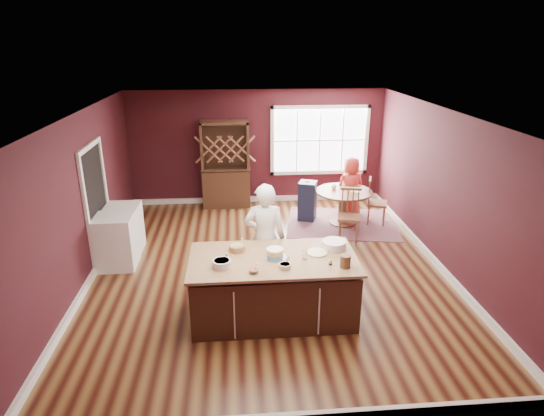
{
  "coord_description": "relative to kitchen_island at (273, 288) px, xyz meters",
  "views": [
    {
      "loc": [
        -0.53,
        -7.12,
        3.8
      ],
      "look_at": [
        0.08,
        0.17,
        1.05
      ],
      "focal_mm": 30.0,
      "sensor_mm": 36.0,
      "label": 1
    }
  ],
  "objects": [
    {
      "name": "kitchen_island",
      "position": [
        0.0,
        0.0,
        0.0
      ],
      "size": [
        2.35,
        1.23,
        0.92
      ],
      "color": "#3A2513",
      "rests_on": "ground"
    },
    {
      "name": "doorway",
      "position": [
        -2.93,
        2.06,
        0.59
      ],
      "size": [
        0.08,
        1.26,
        2.13
      ],
      "primitive_type": null,
      "color": "white",
      "rests_on": "room_shell"
    },
    {
      "name": "chair_south",
      "position": [
        1.73,
        2.52,
        0.08
      ],
      "size": [
        0.53,
        0.52,
        1.04
      ],
      "primitive_type": null,
      "rotation": [
        0.0,
        0.0,
        -0.27
      ],
      "color": "brown",
      "rests_on": "ground"
    },
    {
      "name": "bowl_pink",
      "position": [
        -0.29,
        -0.41,
        0.51
      ],
      "size": [
        0.13,
        0.13,
        0.05
      ],
      "primitive_type": "cylinder",
      "color": "silver",
      "rests_on": "kitchen_island"
    },
    {
      "name": "toy_figurine",
      "position": [
        0.75,
        -0.27,
        0.52
      ],
      "size": [
        0.05,
        0.05,
        0.08
      ],
      "primitive_type": null,
      "color": "yellow",
      "rests_on": "kitchen_island"
    },
    {
      "name": "bowl_blue",
      "position": [
        -0.71,
        -0.21,
        0.53
      ],
      "size": [
        0.25,
        0.25,
        0.1
      ],
      "primitive_type": "cylinder",
      "color": "silver",
      "rests_on": "kitchen_island"
    },
    {
      "name": "baker",
      "position": [
        -0.07,
        0.73,
        0.45
      ],
      "size": [
        0.68,
        0.47,
        1.78
      ],
      "primitive_type": "imported",
      "rotation": [
        0.0,
        0.0,
        3.07
      ],
      "color": "silver",
      "rests_on": "ground"
    },
    {
      "name": "bowl_yellow",
      "position": [
        -0.5,
        0.27,
        0.52
      ],
      "size": [
        0.23,
        0.23,
        0.09
      ],
      "primitive_type": "cylinder",
      "color": "#A1833C",
      "rests_on": "kitchen_island"
    },
    {
      "name": "stoneware_crock",
      "position": [
        0.94,
        -0.35,
        0.57
      ],
      "size": [
        0.15,
        0.15,
        0.17
      ],
      "primitive_type": "cylinder",
      "color": "brown",
      "rests_on": "kitchen_island"
    },
    {
      "name": "bowl_olive",
      "position": [
        0.13,
        -0.31,
        0.51
      ],
      "size": [
        0.17,
        0.17,
        0.06
      ],
      "primitive_type": "cylinder",
      "color": "beige",
      "rests_on": "kitchen_island"
    },
    {
      "name": "hutch",
      "position": [
        -0.71,
        4.68,
        0.58
      ],
      "size": [
        1.11,
        0.46,
        2.04
      ],
      "primitive_type": "cube",
      "color": "black",
      "rests_on": "ground"
    },
    {
      "name": "dinner_plate",
      "position": [
        0.63,
        0.09,
        0.49
      ],
      "size": [
        0.3,
        0.3,
        0.02
      ],
      "primitive_type": "cylinder",
      "color": "#F1E1C4",
      "rests_on": "kitchen_island"
    },
    {
      "name": "table_plate",
      "position": [
        2.03,
        3.25,
        0.32
      ],
      "size": [
        0.21,
        0.21,
        0.02
      ],
      "primitive_type": "cylinder",
      "color": "beige",
      "rests_on": "dining_table"
    },
    {
      "name": "chair_north",
      "position": [
        2.09,
        4.05,
        0.05
      ],
      "size": [
        0.44,
        0.42,
        0.97
      ],
      "primitive_type": null,
      "rotation": [
        0.0,
        0.0,
        3.24
      ],
      "color": "brown",
      "rests_on": "ground"
    },
    {
      "name": "layer_cake",
      "position": [
        0.02,
        0.01,
        0.55
      ],
      "size": [
        0.33,
        0.33,
        0.13
      ],
      "primitive_type": null,
      "color": "white",
      "rests_on": "kitchen_island"
    },
    {
      "name": "dining_table",
      "position": [
        1.8,
        3.33,
        0.1
      ],
      "size": [
        1.2,
        1.2,
        0.75
      ],
      "color": "brown",
      "rests_on": "ground"
    },
    {
      "name": "table_cup",
      "position": [
        1.61,
        3.46,
        0.36
      ],
      "size": [
        0.13,
        0.13,
        0.1
      ],
      "primitive_type": "imported",
      "rotation": [
        0.0,
        0.0,
        0.04
      ],
      "color": "white",
      "rests_on": "dining_table"
    },
    {
      "name": "high_chair",
      "position": [
        1.07,
        3.64,
        0.02
      ],
      "size": [
        0.47,
        0.47,
        0.91
      ],
      "primitive_type": null,
      "rotation": [
        0.0,
        0.0,
        -0.33
      ],
      "color": "black",
      "rests_on": "ground"
    },
    {
      "name": "chair_east",
      "position": [
        2.53,
        3.29,
        0.07
      ],
      "size": [
        0.52,
        0.53,
        1.02
      ],
      "primitive_type": null,
      "rotation": [
        0.0,
        0.0,
        1.26
      ],
      "color": "#9A612F",
      "rests_on": "ground"
    },
    {
      "name": "dryer",
      "position": [
        -2.6,
        2.38,
        0.01
      ],
      "size": [
        0.62,
        0.6,
        0.9
      ],
      "primitive_type": "cube",
      "color": "white",
      "rests_on": "ground"
    },
    {
      "name": "seated_woman",
      "position": [
        2.05,
        3.77,
        0.25
      ],
      "size": [
        0.75,
        0.57,
        1.37
      ],
      "primitive_type": "imported",
      "rotation": [
        0.0,
        0.0,
        3.36
      ],
      "color": "#C23731",
      "rests_on": "ground"
    },
    {
      "name": "toddler",
      "position": [
        1.05,
        3.68,
        0.37
      ],
      "size": [
        0.18,
        0.14,
        0.26
      ],
      "primitive_type": null,
      "color": "#8CA5BF",
      "rests_on": "high_chair"
    },
    {
      "name": "drinking_glass",
      "position": [
        0.43,
        -0.09,
        0.55
      ],
      "size": [
        0.07,
        0.07,
        0.14
      ],
      "primitive_type": "cylinder",
      "color": "white",
      "rests_on": "kitchen_island"
    },
    {
      "name": "window",
      "position": [
        1.54,
        4.93,
        1.06
      ],
      "size": [
        2.36,
        0.1,
        1.66
      ],
      "primitive_type": null,
      "color": "white",
      "rests_on": "room_shell"
    },
    {
      "name": "rug",
      "position": [
        1.8,
        3.33,
        -0.43
      ],
      "size": [
        2.61,
        2.18,
        0.01
      ],
      "primitive_type": "cube",
      "rotation": [
        0.0,
        0.0,
        -0.17
      ],
      "color": "brown",
      "rests_on": "ground"
    },
    {
      "name": "room_shell",
      "position": [
        0.04,
        1.46,
        0.91
      ],
      "size": [
        7.0,
        7.0,
        7.0
      ],
      "color": "brown",
      "rests_on": "ground"
    },
    {
      "name": "white_tub",
      "position": [
        0.91,
        0.23,
        0.54
      ],
      "size": [
        0.34,
        0.34,
        0.12
      ],
      "primitive_type": "cylinder",
      "color": "silver",
      "rests_on": "kitchen_island"
    },
    {
      "name": "washer",
      "position": [
        -2.6,
        1.74,
        0.03
      ],
      "size": [
        0.65,
        0.63,
        0.94
      ],
      "primitive_type": "cube",
      "color": "white",
      "rests_on": "ground"
    }
  ]
}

